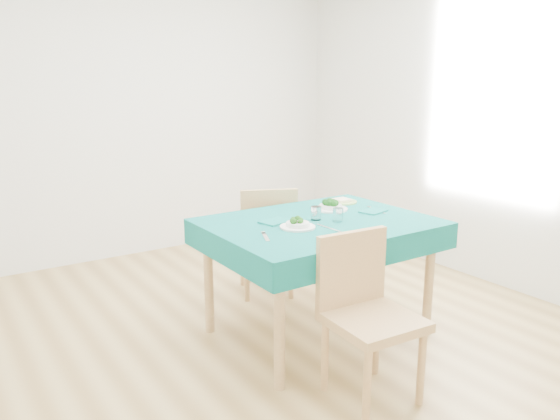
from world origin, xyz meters
TOP-DOWN VIEW (x-y plane):
  - room_shell at (0.00, 0.00)m, footprint 4.02×4.52m
  - table at (0.26, -0.06)m, footprint 1.36×1.04m
  - chair_near at (0.03, -0.80)m, footprint 0.46×0.50m
  - chair_far at (0.36, 0.74)m, footprint 0.56×0.58m
  - bowl_near at (0.05, -0.12)m, footprint 0.21×0.21m
  - bowl_far at (0.50, 0.13)m, footprint 0.23×0.23m
  - fork_near at (-0.22, -0.18)m, footprint 0.09×0.17m
  - knife_near at (0.19, -0.23)m, footprint 0.02×0.22m
  - fork_far at (0.36, 0.11)m, footprint 0.07×0.16m
  - knife_far at (0.75, -0.05)m, footprint 0.07×0.23m
  - napkin_near at (0.01, 0.06)m, footprint 0.21×0.17m
  - napkin_far at (0.70, -0.07)m, footprint 0.20×0.16m
  - tumbler_center at (0.25, -0.03)m, footprint 0.07×0.07m
  - tumbler_side at (0.35, -0.13)m, footprint 0.07×0.07m
  - side_plate at (0.72, 0.27)m, footprint 0.21×0.21m
  - bread_slice at (0.72, 0.27)m, footprint 0.11×0.11m

SIDE VIEW (x-z plane):
  - table at x=0.26m, z-range 0.00..0.76m
  - chair_far at x=0.36m, z-range 0.00..1.03m
  - chair_near at x=0.03m, z-range 0.00..1.07m
  - fork_far at x=0.36m, z-range 0.76..0.76m
  - fork_near at x=-0.22m, z-range 0.76..0.76m
  - knife_near at x=0.19m, z-range 0.76..0.76m
  - knife_far at x=0.75m, z-range 0.76..0.76m
  - napkin_far at x=0.70m, z-range 0.76..0.77m
  - side_plate at x=0.72m, z-range 0.76..0.77m
  - napkin_near at x=0.01m, z-range 0.76..0.77m
  - bread_slice at x=0.72m, z-range 0.77..0.78m
  - bowl_near at x=0.05m, z-range 0.76..0.82m
  - bowl_far at x=0.50m, z-range 0.76..0.83m
  - tumbler_side at x=0.35m, z-range 0.76..0.84m
  - tumbler_center at x=0.25m, z-range 0.76..0.84m
  - room_shell at x=0.00m, z-range -0.02..2.71m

